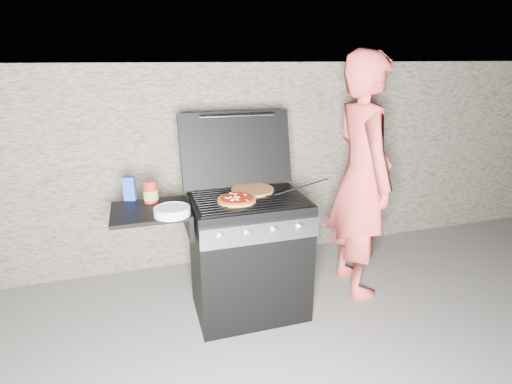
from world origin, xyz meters
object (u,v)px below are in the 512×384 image
object	(u,v)px
sauce_jar	(151,191)
person	(362,178)
gas_grill	(216,261)
pizza_topped	(237,199)

from	to	relation	value
sauce_jar	person	world-z (taller)	person
sauce_jar	person	distance (m)	1.59
gas_grill	sauce_jar	distance (m)	0.68
pizza_topped	person	world-z (taller)	person
gas_grill	pizza_topped	xyz separation A→B (m)	(0.15, -0.04, 0.47)
gas_grill	sauce_jar	xyz separation A→B (m)	(-0.41, 0.14, 0.52)
sauce_jar	person	bearing A→B (deg)	-1.84
pizza_topped	gas_grill	bearing A→B (deg)	166.34
person	pizza_topped	bearing A→B (deg)	102.43
gas_grill	person	bearing A→B (deg)	4.29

